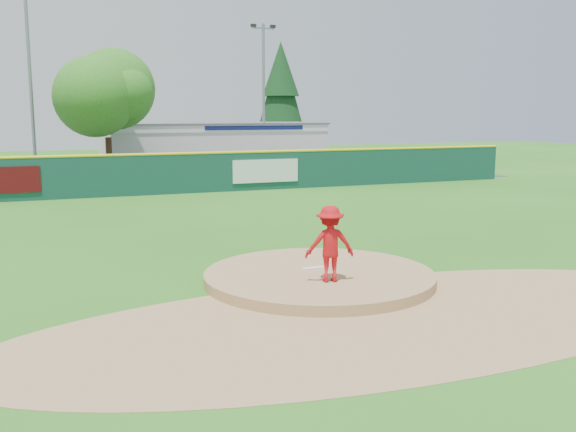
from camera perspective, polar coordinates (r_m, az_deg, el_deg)
name	(u,v)px	position (r m, az deg, el deg)	size (l,w,h in m)	color
ground	(319,282)	(15.43, 2.78, -5.87)	(120.00, 120.00, 0.00)	#286B19
pitchers_mound	(319,282)	(15.43, 2.78, -5.87)	(5.50, 5.50, 0.50)	#9E774C
pitching_rubber	(314,268)	(15.63, 2.33, -4.65)	(0.60, 0.15, 0.04)	white
infield_dirt_arc	(383,319)	(12.87, 8.41, -9.01)	(15.40, 15.40, 0.01)	#9E774C
parking_lot	(139,177)	(41.21, -13.07, 3.36)	(44.00, 16.00, 0.02)	#38383A
pitcher	(330,244)	(14.35, 3.73, -2.48)	(1.11, 0.64, 1.71)	red
van	(119,170)	(38.15, -14.81, 3.96)	(2.40, 5.21, 1.45)	silver
pool_building_grp	(211,145)	(47.20, -6.84, 6.25)	(15.20, 8.20, 3.31)	silver
fence_banners	(142,175)	(31.99, -12.86, 3.55)	(16.41, 0.04, 1.20)	#510B0E
outfield_fence	(168,172)	(32.28, -10.65, 3.83)	(40.00, 0.14, 2.07)	#123D35
deciduous_tree	(107,103)	(38.77, -15.81, 9.64)	(5.60, 5.60, 7.36)	#382314
conifer_tree	(281,94)	(53.16, -0.64, 10.82)	(4.40, 4.40, 9.50)	#382314
light_pole_left	(30,77)	(40.59, -21.95, 11.40)	(1.75, 0.25, 11.00)	gray
light_pole_right	(264,90)	(45.21, -2.19, 11.11)	(1.75, 0.25, 10.00)	gray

